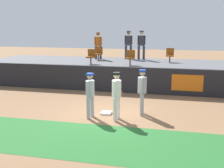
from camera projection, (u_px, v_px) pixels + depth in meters
name	position (u px, v px, depth m)	size (l,w,h in m)	color
ground_plane	(106.00, 115.00, 11.15)	(60.00, 60.00, 0.00)	#846042
grass_foreground_strip	(86.00, 140.00, 8.72)	(18.00, 2.80, 0.01)	#26662B
first_base	(106.00, 113.00, 11.26)	(0.40, 0.40, 0.08)	white
player_fielder_home	(117.00, 93.00, 10.38)	(0.37, 0.55, 1.77)	white
player_runner_visitor	(142.00, 89.00, 10.99)	(0.37, 0.49, 1.77)	#9EA3AD
player_coach_visitor	(90.00, 92.00, 10.61)	(0.38, 0.47, 1.70)	#9EA3AD
field_wall	(125.00, 80.00, 14.71)	(18.00, 0.26, 1.33)	black
bleacher_platform	(133.00, 73.00, 17.18)	(18.00, 4.80, 1.22)	#59595E
seat_back_right	(170.00, 54.00, 17.12)	(0.46, 0.44, 0.84)	#4C4C51
seat_front_left	(91.00, 56.00, 16.37)	(0.45, 0.44, 0.84)	#4C4C51
seat_back_left	(99.00, 53.00, 18.11)	(0.46, 0.44, 0.84)	#4C4C51
seat_front_center	(130.00, 57.00, 15.87)	(0.48, 0.44, 0.84)	#4C4C51
spectator_hooded	(141.00, 43.00, 18.31)	(0.51, 0.35, 1.83)	#33384C
spectator_capped	(128.00, 43.00, 18.65)	(0.51, 0.38, 1.81)	#33384C
spectator_casual	(98.00, 44.00, 18.55)	(0.47, 0.42, 1.74)	#33384C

